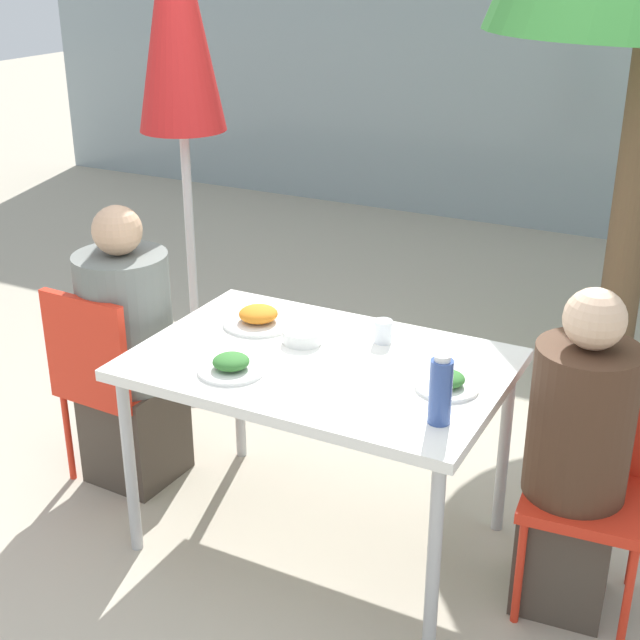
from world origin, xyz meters
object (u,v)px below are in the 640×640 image
(chair_left, at_px, (107,372))
(salad_bowl, at_px, (303,336))
(closed_umbrella, at_px, (178,29))
(person_left, at_px, (129,357))
(bottle, at_px, (441,390))
(drinking_cup, at_px, (383,331))
(person_right, at_px, (575,465))
(chair_right, at_px, (593,465))

(chair_left, distance_m, salad_bowl, 0.88)
(closed_umbrella, relative_size, salad_bowl, 16.11)
(chair_left, bearing_deg, salad_bowl, 12.04)
(chair_left, bearing_deg, person_left, 58.07)
(bottle, bearing_deg, person_left, 169.39)
(person_left, relative_size, drinking_cup, 13.91)
(person_right, height_order, closed_umbrella, closed_umbrella)
(drinking_cup, bearing_deg, chair_left, -165.92)
(person_left, height_order, salad_bowl, person_left)
(closed_umbrella, bearing_deg, bottle, -32.49)
(bottle, height_order, salad_bowl, bottle)
(chair_right, xyz_separation_m, salad_bowl, (-1.06, -0.06, 0.28))
(person_left, distance_m, drinking_cup, 1.08)
(person_left, xyz_separation_m, bottle, (1.42, -0.27, 0.31))
(chair_left, height_order, bottle, bottle)
(person_right, relative_size, salad_bowl, 7.88)
(salad_bowl, bearing_deg, person_right, -1.25)
(chair_right, distance_m, drinking_cup, 0.86)
(closed_umbrella, bearing_deg, chair_right, -17.83)
(chair_right, bearing_deg, chair_left, 1.06)
(bottle, bearing_deg, person_right, 39.24)
(person_left, distance_m, person_right, 1.79)
(closed_umbrella, distance_m, drinking_cup, 1.69)
(closed_umbrella, bearing_deg, chair_left, -78.36)
(bottle, xyz_separation_m, salad_bowl, (-0.65, 0.32, -0.08))
(drinking_cup, bearing_deg, person_left, -169.33)
(salad_bowl, bearing_deg, person_left, -175.61)
(chair_left, height_order, person_left, person_left)
(person_left, xyz_separation_m, salad_bowl, (0.77, 0.06, 0.23))
(person_left, distance_m, bottle, 1.48)
(chair_right, xyz_separation_m, person_right, (-0.04, -0.08, 0.04))
(person_left, height_order, chair_right, person_left)
(closed_umbrella, bearing_deg, drinking_cup, -25.07)
(closed_umbrella, height_order, bottle, closed_umbrella)
(chair_left, bearing_deg, drinking_cup, 16.69)
(chair_right, distance_m, closed_umbrella, 2.50)
(person_right, bearing_deg, person_left, -3.78)
(chair_right, distance_m, bottle, 0.67)
(person_right, height_order, bottle, person_right)
(closed_umbrella, bearing_deg, person_left, -73.58)
(chair_right, height_order, closed_umbrella, closed_umbrella)
(chair_left, distance_m, drinking_cup, 1.16)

